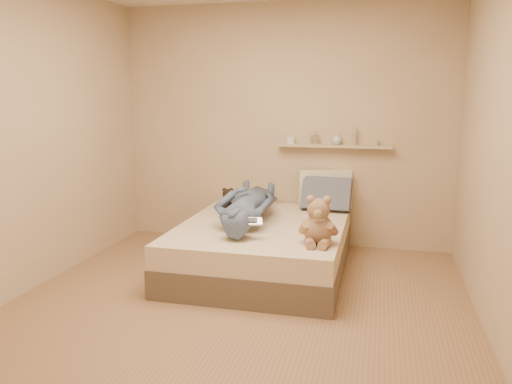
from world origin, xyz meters
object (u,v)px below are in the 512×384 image
(person, at_px, (247,203))
(dark_plush, at_px, (228,201))
(bed, at_px, (263,247))
(pillow_cream, at_px, (325,189))
(wall_shelf, at_px, (334,146))
(pillow_grey, at_px, (327,194))
(teddy_bear, at_px, (318,224))
(game_console, at_px, (251,221))

(person, bearing_deg, dark_plush, -55.55)
(bed, height_order, pillow_cream, pillow_cream)
(person, xyz_separation_m, wall_shelf, (0.72, 0.88, 0.48))
(pillow_grey, bearing_deg, pillow_cream, 104.74)
(dark_plush, xyz_separation_m, person, (0.29, -0.35, 0.07))
(person, bearing_deg, pillow_grey, -141.58)
(dark_plush, relative_size, pillow_grey, 0.50)
(teddy_bear, height_order, dark_plush, teddy_bear)
(game_console, relative_size, pillow_cream, 0.35)
(game_console, bearing_deg, pillow_grey, 68.94)
(bed, xyz_separation_m, teddy_bear, (0.58, -0.55, 0.39))
(teddy_bear, distance_m, wall_shelf, 1.54)
(bed, relative_size, wall_shelf, 1.58)
(teddy_bear, bearing_deg, dark_plush, 138.21)
(pillow_cream, height_order, person, pillow_cream)
(pillow_grey, bearing_deg, bed, -126.46)
(bed, relative_size, person, 1.30)
(bed, bearing_deg, person, 169.39)
(bed, relative_size, pillow_grey, 3.80)
(dark_plush, xyz_separation_m, pillow_grey, (0.97, 0.31, 0.06))
(pillow_cream, height_order, pillow_grey, pillow_cream)
(pillow_cream, bearing_deg, wall_shelf, 45.71)
(pillow_cream, distance_m, pillow_grey, 0.15)
(teddy_bear, distance_m, dark_plush, 1.40)
(game_console, relative_size, wall_shelf, 0.16)
(teddy_bear, xyz_separation_m, dark_plush, (-1.04, 0.93, -0.06))
(dark_plush, xyz_separation_m, wall_shelf, (1.01, 0.53, 0.54))
(bed, relative_size, teddy_bear, 4.72)
(teddy_bear, relative_size, pillow_cream, 0.73)
(pillow_grey, height_order, person, pillow_grey)
(dark_plush, bearing_deg, pillow_grey, 17.77)
(bed, xyz_separation_m, pillow_grey, (0.51, 0.69, 0.40))
(bed, xyz_separation_m, pillow_cream, (0.47, 0.83, 0.43))
(bed, distance_m, pillow_cream, 1.05)
(dark_plush, bearing_deg, game_console, -62.23)
(bed, height_order, dark_plush, dark_plush)
(game_console, distance_m, pillow_cream, 1.45)
(pillow_cream, xyz_separation_m, wall_shelf, (0.08, 0.08, 0.45))
(wall_shelf, bearing_deg, teddy_bear, -88.91)
(pillow_cream, bearing_deg, game_console, -107.73)
(bed, distance_m, person, 0.44)
(wall_shelf, bearing_deg, game_console, -109.55)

